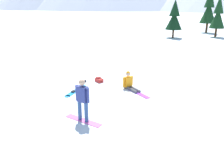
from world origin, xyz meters
The scene contains 8 objects.
ground_plane centered at (0.00, 0.00, 0.00)m, with size 800.00×800.00×0.00m, color white.
snowboarder_foreground centered at (-3.22, -1.00, 0.88)m, with size 1.56×0.93×1.68m.
snowboarder_midground centered at (-1.63, 2.65, 0.32)m, with size 1.43×1.62×0.94m.
loose_snowboard_far_spare centered at (-4.39, 2.02, 0.02)m, with size 0.73×1.89×0.09m.
backpack_red centered at (-3.45, 3.59, 0.12)m, with size 0.54×0.54×0.27m.
pine_tree_young centered at (3.07, 22.74, 2.70)m, with size 2.16×2.16×4.95m.
pine_tree_twin centered at (8.93, 24.14, 2.98)m, with size 1.97×1.97×5.47m.
pine_tree_slender centered at (9.05, 29.30, 3.66)m, with size 2.40×2.40×6.73m.
Camera 1 is at (-1.14, -8.58, 4.27)m, focal length 36.37 mm.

